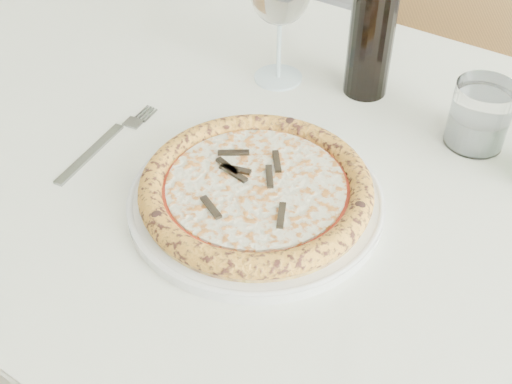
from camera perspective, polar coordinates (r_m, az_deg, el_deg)
dining_table at (r=0.91m, az=3.55°, el=-1.54°), size 1.47×0.87×0.76m
chair_far at (r=1.56m, az=15.29°, el=11.12°), size 0.47×0.48×0.93m
plate at (r=0.78m, az=0.00°, el=-0.61°), size 0.31×0.31×0.02m
pizza at (r=0.77m, az=-0.00°, el=0.35°), size 0.28×0.28×0.03m
fork at (r=0.91m, az=-13.32°, el=4.24°), size 0.04×0.20×0.00m
tumbler at (r=0.91m, az=19.20°, el=6.16°), size 0.08×0.08×0.09m
wine_bottle at (r=0.95m, az=10.38°, el=14.63°), size 0.07×0.07×0.27m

